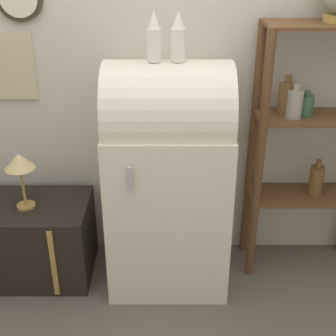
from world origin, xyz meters
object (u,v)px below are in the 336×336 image
(vase_left, at_px, (155,38))
(vase_center, at_px, (179,38))
(suitcase_trunk, at_px, (28,239))
(refrigerator, at_px, (169,175))
(desk_lamp, at_px, (20,164))

(vase_left, distance_m, vase_center, 0.12)
(suitcase_trunk, distance_m, vase_center, 1.56)
(refrigerator, bearing_deg, suitcase_trunk, 179.05)
(suitcase_trunk, bearing_deg, vase_left, -1.86)
(vase_left, xyz_separation_m, desk_lamp, (-0.78, 0.00, -0.71))
(refrigerator, distance_m, vase_left, 0.79)
(refrigerator, xyz_separation_m, vase_left, (-0.07, -0.01, 0.79))
(suitcase_trunk, distance_m, desk_lamp, 0.54)
(vase_left, height_order, vase_center, vase_left)
(suitcase_trunk, height_order, vase_left, vase_left)
(vase_left, bearing_deg, vase_center, 2.80)
(suitcase_trunk, bearing_deg, vase_center, -1.25)
(suitcase_trunk, xyz_separation_m, vase_left, (0.81, -0.03, 1.25))
(vase_center, bearing_deg, desk_lamp, -179.80)
(vase_center, bearing_deg, vase_left, -177.20)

